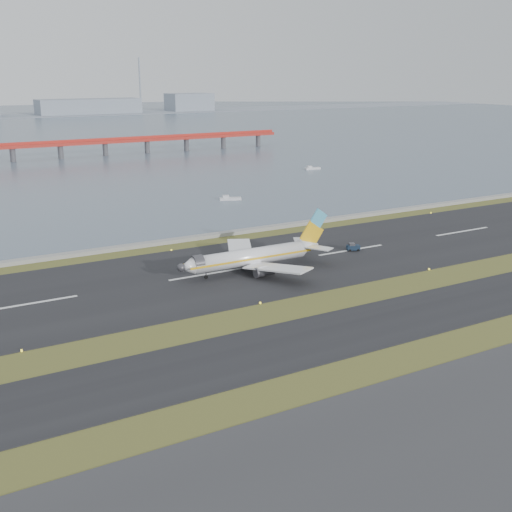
# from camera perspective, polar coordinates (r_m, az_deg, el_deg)

# --- Properties ---
(ground) EXTENTS (1000.00, 1000.00, 0.00)m
(ground) POSITION_cam_1_polar(r_m,az_deg,el_deg) (120.22, 2.19, -5.37)
(ground) COLOR #414D1B
(ground) RESTS_ON ground
(taxiway_strip) EXTENTS (1000.00, 18.00, 0.10)m
(taxiway_strip) POSITION_cam_1_polar(r_m,az_deg,el_deg) (111.00, 5.50, -7.28)
(taxiway_strip) COLOR black
(taxiway_strip) RESTS_ON ground
(runway_strip) EXTENTS (1000.00, 45.00, 0.10)m
(runway_strip) POSITION_cam_1_polar(r_m,az_deg,el_deg) (145.02, -4.11, -1.59)
(runway_strip) COLOR black
(runway_strip) RESTS_ON ground
(seawall) EXTENTS (1000.00, 2.50, 1.00)m
(seawall) POSITION_cam_1_polar(r_m,az_deg,el_deg) (171.39, -8.51, 1.20)
(seawall) COLOR gray
(seawall) RESTS_ON ground
(red_pier) EXTENTS (260.00, 5.00, 10.20)m
(red_pier) POSITION_cam_1_polar(r_m,az_deg,el_deg) (355.68, -17.02, 9.43)
(red_pier) COLOR #AB261D
(red_pier) RESTS_ON ground
(airliner) EXTENTS (38.52, 32.89, 12.80)m
(airliner) POSITION_cam_1_polar(r_m,az_deg,el_deg) (146.11, -0.06, -0.02)
(airliner) COLOR white
(airliner) RESTS_ON ground
(pushback_tug) EXTENTS (3.65, 2.86, 2.06)m
(pushback_tug) POSITION_cam_1_polar(r_m,az_deg,el_deg) (164.93, 8.62, 0.79)
(pushback_tug) COLOR #122133
(pushback_tug) RESTS_ON ground
(workboat_near) EXTENTS (7.98, 4.98, 1.85)m
(workboat_near) POSITION_cam_1_polar(r_m,az_deg,el_deg) (229.12, -2.36, 5.13)
(workboat_near) COLOR silver
(workboat_near) RESTS_ON ground
(workboat_far) EXTENTS (7.60, 3.33, 1.78)m
(workboat_far) POSITION_cam_1_polar(r_m,az_deg,el_deg) (304.08, 5.00, 7.78)
(workboat_far) COLOR silver
(workboat_far) RESTS_ON ground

